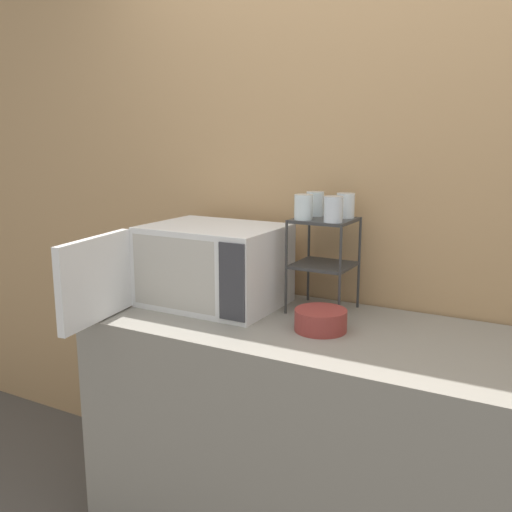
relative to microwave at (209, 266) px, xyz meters
The scene contains 9 objects.
wall_back 0.74m from the microwave, 28.95° to the left, with size 8.00×0.06×2.60m.
counter 0.87m from the microwave, ahead, with size 1.91×0.69×0.91m.
microwave is the anchor object (origin of this frame).
dish_rack 0.46m from the microwave, 18.97° to the left, with size 0.22×0.22×0.36m.
glass_front_left 0.45m from the microwave, 13.12° to the left, with size 0.07×0.07×0.09m.
glass_back_right 0.59m from the microwave, 23.07° to the left, with size 0.07×0.07×0.09m.
glass_front_right 0.55m from the microwave, ahead, with size 0.07×0.07×0.09m.
glass_back_left 0.49m from the microwave, 29.68° to the left, with size 0.07×0.07×0.09m.
bowl 0.53m from the microwave, ahead, with size 0.18×0.18×0.08m.
Camera 1 is at (0.62, -1.45, 1.58)m, focal length 40.00 mm.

